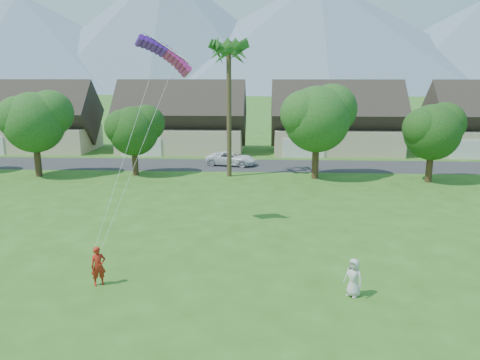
# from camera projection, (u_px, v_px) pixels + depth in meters

# --- Properties ---
(ground) EXTENTS (500.00, 500.00, 0.00)m
(ground) POSITION_uv_depth(u_px,v_px,m) (225.00, 347.00, 16.45)
(ground) COLOR #2D6019
(ground) RESTS_ON ground
(street) EXTENTS (90.00, 7.00, 0.01)m
(street) POSITION_uv_depth(u_px,v_px,m) (252.00, 165.00, 49.57)
(street) COLOR #2D2D30
(street) RESTS_ON ground
(kite_flyer) EXTENTS (0.80, 0.72, 1.83)m
(kite_flyer) POSITION_uv_depth(u_px,v_px,m) (98.00, 266.00, 21.16)
(kite_flyer) COLOR #AC2313
(kite_flyer) RESTS_ON ground
(watcher) EXTENTS (0.98, 0.95, 1.70)m
(watcher) POSITION_uv_depth(u_px,v_px,m) (353.00, 278.00, 20.11)
(watcher) COLOR beige
(watcher) RESTS_ON ground
(parked_car) EXTENTS (5.64, 3.50, 1.46)m
(parked_car) POSITION_uv_depth(u_px,v_px,m) (231.00, 158.00, 49.52)
(parked_car) COLOR white
(parked_car) RESTS_ON ground
(mountain_ridge) EXTENTS (540.00, 240.00, 70.00)m
(mountain_ridge) POSITION_uv_depth(u_px,v_px,m) (282.00, 39.00, 262.82)
(mountain_ridge) COLOR slate
(mountain_ridge) RESTS_ON ground
(houses_row) EXTENTS (72.75, 8.19, 8.86)m
(houses_row) POSITION_uv_depth(u_px,v_px,m) (258.00, 124.00, 57.55)
(houses_row) COLOR beige
(houses_row) RESTS_ON ground
(tree_row) EXTENTS (62.27, 6.67, 8.45)m
(tree_row) POSITION_uv_depth(u_px,v_px,m) (238.00, 125.00, 42.63)
(tree_row) COLOR #47301C
(tree_row) RESTS_ON ground
(fan_palm) EXTENTS (3.00, 3.00, 13.80)m
(fan_palm) POSITION_uv_depth(u_px,v_px,m) (229.00, 47.00, 41.72)
(fan_palm) COLOR #4C3D26
(fan_palm) RESTS_ON ground
(parafoil_kite) EXTENTS (3.60, 1.42, 0.50)m
(parafoil_kite) POSITION_uv_depth(u_px,v_px,m) (166.00, 53.00, 27.05)
(parafoil_kite) COLOR #5816A9
(parafoil_kite) RESTS_ON ground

